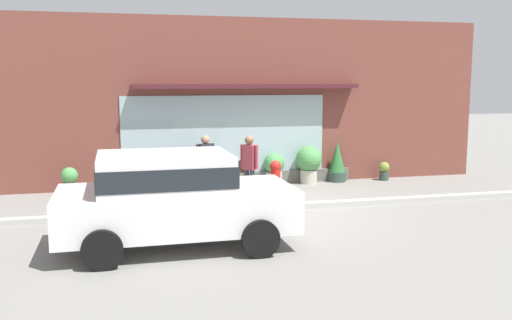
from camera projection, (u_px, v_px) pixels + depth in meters
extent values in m
plane|color=gray|center=(276.00, 207.00, 12.91)|extent=(60.00, 60.00, 0.00)
cube|color=#B2B2AD|center=(278.00, 207.00, 12.71)|extent=(14.00, 0.24, 0.12)
cube|color=brown|center=(245.00, 102.00, 15.66)|extent=(14.00, 0.36, 4.60)
cube|color=#9EB7BC|center=(226.00, 135.00, 15.45)|extent=(5.64, 0.03, 2.16)
cube|color=#4C1E23|center=(248.00, 86.00, 15.26)|extent=(6.24, 0.56, 0.12)
cube|color=#605E59|center=(247.00, 178.00, 15.75)|extent=(6.04, 0.20, 0.36)
cylinder|color=red|center=(275.00, 198.00, 13.79)|extent=(0.35, 0.35, 0.06)
cylinder|color=red|center=(276.00, 183.00, 13.74)|extent=(0.24, 0.24, 0.68)
sphere|color=red|center=(276.00, 166.00, 13.68)|extent=(0.28, 0.28, 0.28)
cylinder|color=red|center=(269.00, 182.00, 13.70)|extent=(0.10, 0.09, 0.09)
cylinder|color=red|center=(282.00, 181.00, 13.77)|extent=(0.10, 0.09, 0.09)
cylinder|color=red|center=(277.00, 183.00, 13.58)|extent=(0.09, 0.10, 0.09)
cylinder|color=#333847|center=(246.00, 186.00, 13.45)|extent=(0.12, 0.12, 0.79)
cylinder|color=#333847|center=(252.00, 186.00, 13.38)|extent=(0.12, 0.12, 0.79)
cube|color=#8E333D|center=(249.00, 157.00, 13.31)|extent=(0.35, 0.34, 0.59)
sphere|color=brown|center=(249.00, 140.00, 13.26)|extent=(0.21, 0.21, 0.21)
cylinder|color=#8E333D|center=(242.00, 156.00, 13.40)|extent=(0.08, 0.08, 0.56)
cylinder|color=#8E333D|center=(256.00, 157.00, 13.22)|extent=(0.08, 0.08, 0.56)
cube|color=#472D1E|center=(239.00, 167.00, 13.50)|extent=(0.25, 0.23, 0.28)
cylinder|color=#232328|center=(209.00, 182.00, 13.91)|extent=(0.12, 0.12, 0.78)
cylinder|color=#232328|center=(203.00, 183.00, 13.80)|extent=(0.12, 0.12, 0.78)
cube|color=#232328|center=(205.00, 156.00, 13.76)|extent=(0.39, 0.32, 0.58)
sphere|color=#A37556|center=(205.00, 139.00, 13.70)|extent=(0.21, 0.21, 0.21)
cylinder|color=#232328|center=(213.00, 154.00, 13.89)|extent=(0.08, 0.08, 0.55)
cylinder|color=#232328|center=(198.00, 156.00, 13.63)|extent=(0.08, 0.08, 0.55)
cube|color=white|center=(177.00, 208.00, 9.80)|extent=(4.08, 1.90, 0.73)
cube|color=white|center=(164.00, 172.00, 9.66)|extent=(2.25, 1.74, 0.65)
cube|color=#1E2328|center=(164.00, 172.00, 9.66)|extent=(2.29, 1.76, 0.36)
cylinder|color=black|center=(236.00, 212.00, 11.08)|extent=(0.64, 0.18, 0.64)
cylinder|color=black|center=(260.00, 239.00, 9.24)|extent=(0.64, 0.18, 0.64)
cylinder|color=black|center=(104.00, 220.00, 10.47)|extent=(0.64, 0.18, 0.64)
cylinder|color=black|center=(102.00, 250.00, 8.63)|extent=(0.64, 0.18, 0.64)
cylinder|color=#33473D|center=(384.00, 176.00, 16.38)|extent=(0.27, 0.27, 0.25)
sphere|color=olive|center=(384.00, 167.00, 16.35)|extent=(0.31, 0.31, 0.31)
cylinder|color=#4C4C51|center=(178.00, 187.00, 14.67)|extent=(0.46, 0.46, 0.25)
cone|color=#2D6B33|center=(177.00, 169.00, 14.60)|extent=(0.41, 0.41, 0.74)
cylinder|color=#B7B2A3|center=(274.00, 178.00, 15.74)|extent=(0.46, 0.46, 0.35)
sphere|color=#4C934C|center=(274.00, 163.00, 15.68)|extent=(0.57, 0.57, 0.57)
cylinder|color=#33473D|center=(337.00, 176.00, 16.19)|extent=(0.52, 0.52, 0.28)
cone|color=#2D6B33|center=(337.00, 157.00, 16.11)|extent=(0.47, 0.47, 0.88)
cylinder|color=#B7B2A3|center=(309.00, 177.00, 15.89)|extent=(0.48, 0.48, 0.38)
sphere|color=#4C934C|center=(309.00, 159.00, 15.82)|extent=(0.73, 0.73, 0.73)
cylinder|color=#9E6042|center=(70.00, 189.00, 14.10)|extent=(0.33, 0.33, 0.35)
sphere|color=#4C934C|center=(69.00, 176.00, 14.05)|extent=(0.42, 0.42, 0.42)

